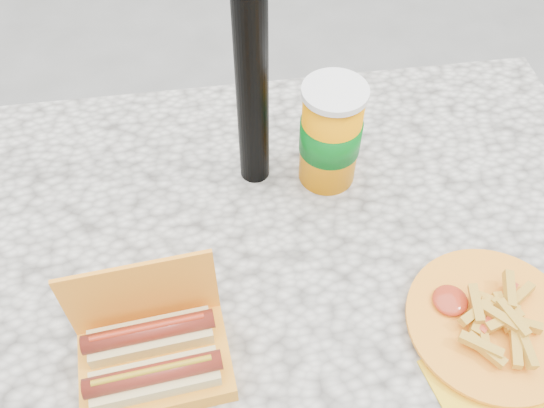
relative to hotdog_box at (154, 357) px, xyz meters
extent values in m
cube|color=beige|center=(0.17, 0.17, -0.06)|extent=(1.20, 0.80, 0.05)
cylinder|color=black|center=(-0.33, 0.47, -0.44)|extent=(0.07, 0.07, 0.70)
cylinder|color=black|center=(0.67, 0.47, -0.44)|extent=(0.07, 0.07, 0.70)
cube|color=orange|center=(0.00, -0.01, -0.02)|extent=(0.21, 0.14, 0.03)
cube|color=orange|center=(-0.01, 0.06, 0.06)|extent=(0.20, 0.03, 0.13)
cube|color=#EDE08F|center=(0.00, -0.03, 0.00)|extent=(0.17, 0.06, 0.04)
cylinder|color=maroon|center=(0.00, -0.03, 0.03)|extent=(0.17, 0.04, 0.03)
cylinder|color=#AC8215|center=(0.00, -0.03, 0.04)|extent=(0.15, 0.02, 0.01)
cube|color=#EDE08F|center=(0.00, 0.02, 0.00)|extent=(0.17, 0.06, 0.04)
cylinder|color=maroon|center=(0.00, 0.02, 0.03)|extent=(0.17, 0.04, 0.03)
cylinder|color=#A82C16|center=(0.00, 0.02, 0.04)|extent=(0.15, 0.02, 0.01)
cube|color=yellow|center=(0.46, -0.12, -0.03)|extent=(0.23, 0.23, 0.00)
cylinder|color=orange|center=(0.47, -0.01, -0.03)|extent=(0.23, 0.23, 0.01)
cylinder|color=orange|center=(0.47, -0.01, -0.02)|extent=(0.24, 0.24, 0.01)
cube|color=gold|center=(0.49, -0.02, -0.01)|extent=(0.02, 0.06, 0.01)
cube|color=gold|center=(0.50, -0.02, -0.01)|extent=(0.06, 0.04, 0.01)
cube|color=gold|center=(0.49, -0.06, 0.00)|extent=(0.02, 0.06, 0.01)
cube|color=gold|center=(0.44, 0.00, 0.00)|extent=(0.06, 0.04, 0.01)
cube|color=gold|center=(0.44, -0.05, -0.01)|extent=(0.04, 0.06, 0.01)
cube|color=gold|center=(0.48, -0.01, 0.00)|extent=(0.06, 0.03, 0.01)
cube|color=gold|center=(0.49, -0.01, 0.00)|extent=(0.04, 0.06, 0.01)
cube|color=gold|center=(0.48, -0.05, -0.01)|extent=(0.03, 0.06, 0.01)
cube|color=gold|center=(0.43, -0.05, 0.00)|extent=(0.05, 0.05, 0.01)
cube|color=gold|center=(0.45, 0.01, 0.00)|extent=(0.02, 0.06, 0.01)
cube|color=gold|center=(0.47, -0.01, 0.00)|extent=(0.05, 0.05, 0.01)
cube|color=gold|center=(0.50, 0.03, 0.01)|extent=(0.03, 0.06, 0.01)
cube|color=gold|center=(0.45, -0.01, -0.01)|extent=(0.03, 0.06, 0.02)
cube|color=gold|center=(0.48, 0.00, -0.01)|extent=(0.01, 0.06, 0.01)
cube|color=gold|center=(0.49, -0.02, 0.01)|extent=(0.03, 0.06, 0.01)
cube|color=gold|center=(0.48, 0.01, -0.01)|extent=(0.06, 0.04, 0.01)
cube|color=gold|center=(0.52, 0.02, -0.01)|extent=(0.06, 0.04, 0.01)
cube|color=gold|center=(0.45, 0.00, -0.01)|extent=(0.05, 0.06, 0.01)
ellipsoid|color=#A82C16|center=(0.42, 0.03, -0.01)|extent=(0.05, 0.05, 0.02)
cube|color=#C03C1F|center=(0.48, 0.01, 0.00)|extent=(0.08, 0.07, 0.00)
cylinder|color=#FF9000|center=(0.30, 0.31, 0.05)|extent=(0.10, 0.10, 0.18)
cylinder|color=#026214|center=(0.30, 0.31, 0.06)|extent=(0.10, 0.10, 0.06)
cylinder|color=white|center=(0.30, 0.31, 0.15)|extent=(0.10, 0.10, 0.01)
camera|label=1|loc=(0.11, -0.33, 0.72)|focal=38.00mm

